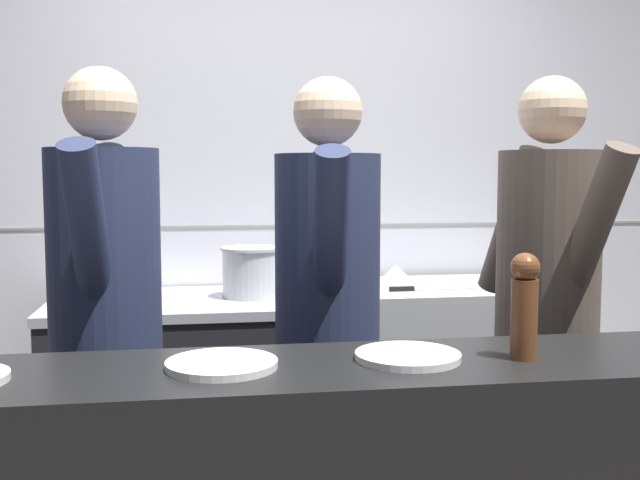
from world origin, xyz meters
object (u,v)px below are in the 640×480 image
at_px(chef_line, 547,300).
at_px(chef_sous, 327,308).
at_px(sauce_pot, 251,271).
at_px(chef_head_cook, 106,311).
at_px(stock_pot, 113,276).
at_px(pepper_mill, 524,304).
at_px(oven_range, 178,396).
at_px(plated_dish_dessert, 408,356).
at_px(plated_dish_appetiser, 222,364).
at_px(mixing_bowl_steel, 396,276).
at_px(chefs_knife, 425,289).

bearing_deg(chef_line, chef_sous, 165.65).
bearing_deg(sauce_pot, chef_head_cook, -122.26).
bearing_deg(chef_line, stock_pot, 138.08).
xyz_separation_m(pepper_mill, chef_head_cook, (-1.09, 0.73, -0.12)).
distance_m(oven_range, plated_dish_dessert, 1.71).
bearing_deg(chef_head_cook, pepper_mill, -29.46).
xyz_separation_m(oven_range, pepper_mill, (0.89, -1.55, 0.66)).
xyz_separation_m(plated_dish_appetiser, chef_line, (1.15, 0.68, 0.01)).
relative_size(plated_dish_dessert, pepper_mill, 0.99).
height_order(oven_range, stock_pot, stock_pot).
distance_m(mixing_bowl_steel, plated_dish_dessert, 1.55).
height_order(mixing_bowl_steel, chefs_knife, mixing_bowl_steel).
bearing_deg(sauce_pot, plated_dish_dessert, -79.46).
bearing_deg(chefs_knife, oven_range, 173.02).
xyz_separation_m(mixing_bowl_steel, chefs_knife, (0.10, -0.12, -0.04)).
xyz_separation_m(plated_dish_dessert, pepper_mill, (0.28, -0.04, 0.13)).
relative_size(sauce_pot, plated_dish_appetiser, 1.02).
xyz_separation_m(chefs_knife, chef_line, (0.22, -0.71, 0.07)).
bearing_deg(pepper_mill, sauce_pot, 109.98).
distance_m(oven_range, stock_pot, 0.60).
distance_m(mixing_bowl_steel, chef_line, 0.89).
bearing_deg(chefs_knife, chef_sous, -128.62).
height_order(chef_sous, chef_line, chef_line).
bearing_deg(chef_head_cook, chef_sous, 4.19).
distance_m(chefs_knife, chef_head_cook, 1.45).
distance_m(oven_range, pepper_mill, 1.91).
bearing_deg(chef_head_cook, sauce_pot, 62.12).
xyz_separation_m(mixing_bowl_steel, plated_dish_dessert, (-0.37, -1.50, 0.02)).
bearing_deg(plated_dish_dessert, pepper_mill, -7.75).
bearing_deg(mixing_bowl_steel, pepper_mill, -93.11).
distance_m(oven_range, chef_line, 1.64).
xyz_separation_m(chefs_knife, pepper_mill, (-0.19, -1.42, 0.19)).
bearing_deg(chef_sous, oven_range, 129.51).
height_order(stock_pot, plated_dish_appetiser, stock_pot).
bearing_deg(chef_head_cook, plated_dish_appetiser, -58.98).
distance_m(stock_pot, mixing_bowl_steel, 1.24).
distance_m(stock_pot, plated_dish_appetiser, 1.59).
bearing_deg(pepper_mill, chefs_knife, 82.50).
xyz_separation_m(oven_range, sauce_pot, (0.33, 0.00, 0.55)).
distance_m(mixing_bowl_steel, chef_sous, 0.93).
bearing_deg(plated_dish_appetiser, stock_pot, 105.30).
bearing_deg(plated_dish_appetiser, sauce_pot, 83.53).
relative_size(stock_pot, chef_sous, 0.19).
xyz_separation_m(plated_dish_appetiser, pepper_mill, (0.74, -0.03, 0.13)).
height_order(plated_dish_dessert, pepper_mill, pepper_mill).
relative_size(pepper_mill, chef_line, 0.15).
distance_m(plated_dish_dessert, pepper_mill, 0.31).
relative_size(sauce_pot, chef_line, 0.16).
xyz_separation_m(sauce_pot, plated_dish_appetiser, (-0.17, -1.52, -0.02)).
relative_size(chefs_knife, pepper_mill, 1.52).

